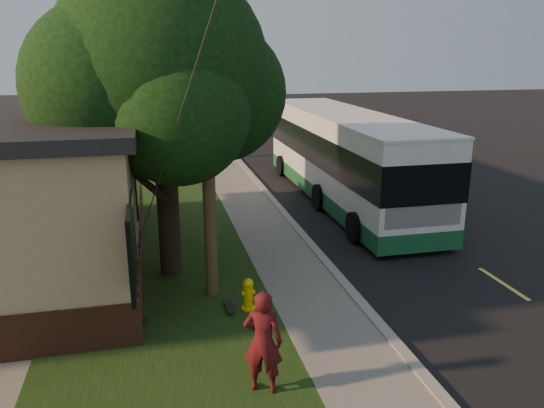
% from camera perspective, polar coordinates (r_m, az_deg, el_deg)
% --- Properties ---
extents(ground, '(120.00, 120.00, 0.00)m').
position_cam_1_polar(ground, '(12.99, 8.99, -10.14)').
color(ground, black).
rests_on(ground, ground).
extents(road, '(8.00, 80.00, 0.01)m').
position_cam_1_polar(road, '(23.15, 9.03, 1.72)').
color(road, black).
rests_on(road, ground).
extents(curb, '(0.25, 80.00, 0.12)m').
position_cam_1_polar(curb, '(21.98, -0.69, 1.29)').
color(curb, gray).
rests_on(curb, ground).
extents(sidewalk, '(2.00, 80.00, 0.08)m').
position_cam_1_polar(sidewalk, '(21.80, -3.26, 1.08)').
color(sidewalk, slate).
rests_on(sidewalk, ground).
extents(grass_verge, '(5.00, 80.00, 0.07)m').
position_cam_1_polar(grass_verge, '(21.51, -12.48, 0.49)').
color(grass_verge, black).
rests_on(grass_verge, ground).
extents(fire_hydrant, '(0.32, 0.32, 0.74)m').
position_cam_1_polar(fire_hydrant, '(12.13, -2.56, -9.66)').
color(fire_hydrant, yellow).
rests_on(fire_hydrant, grass_verge).
extents(utility_pole, '(2.86, 3.21, 9.07)m').
position_cam_1_polar(utility_pole, '(11.85, -7.14, 10.80)').
color(utility_pole, '#473321').
rests_on(utility_pole, ground).
extents(leafy_tree, '(6.30, 6.00, 7.80)m').
position_cam_1_polar(leafy_tree, '(13.40, -11.79, 13.51)').
color(leafy_tree, black).
rests_on(leafy_tree, grass_verge).
extents(bare_tree_near, '(1.38, 1.21, 4.31)m').
position_cam_1_polar(bare_tree_near, '(28.98, -11.04, 8.85)').
color(bare_tree_near, black).
rests_on(bare_tree_near, grass_verge).
extents(bare_tree_far, '(1.38, 1.21, 4.03)m').
position_cam_1_polar(bare_tree_far, '(40.94, -11.06, 10.73)').
color(bare_tree_far, black).
rests_on(bare_tree_far, grass_verge).
extents(traffic_signal, '(0.18, 0.22, 5.50)m').
position_cam_1_polar(traffic_signal, '(45.10, -6.81, 12.87)').
color(traffic_signal, '#2D2D30').
rests_on(traffic_signal, ground).
extents(transit_bus, '(2.93, 12.71, 3.44)m').
position_cam_1_polar(transit_bus, '(20.79, 7.77, 5.28)').
color(transit_bus, silver).
rests_on(transit_bus, ground).
extents(skateboarder, '(0.80, 0.67, 1.86)m').
position_cam_1_polar(skateboarder, '(9.23, -0.98, -14.58)').
color(skateboarder, '#490E12').
rests_on(skateboarder, grass_verge).
extents(skateboard_main, '(0.18, 0.72, 0.07)m').
position_cam_1_polar(skateboard_main, '(12.30, -4.59, -10.94)').
color(skateboard_main, black).
rests_on(skateboard_main, grass_verge).
extents(skateboard_spare, '(0.85, 0.72, 0.08)m').
position_cam_1_polar(skateboard_spare, '(12.20, -15.09, -11.68)').
color(skateboard_spare, black).
rests_on(skateboard_spare, grass_verge).
extents(dumpster, '(1.86, 1.67, 1.34)m').
position_cam_1_polar(dumpster, '(21.44, -26.03, 1.04)').
color(dumpster, black).
rests_on(dumpster, building_lot).
extents(distant_car, '(2.02, 4.41, 1.47)m').
position_cam_1_polar(distant_car, '(37.77, -3.80, 8.61)').
color(distant_car, black).
rests_on(distant_car, ground).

